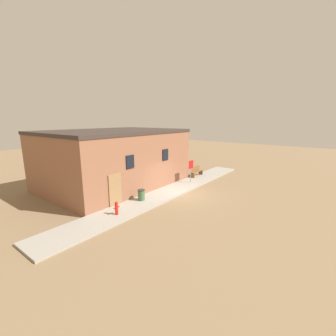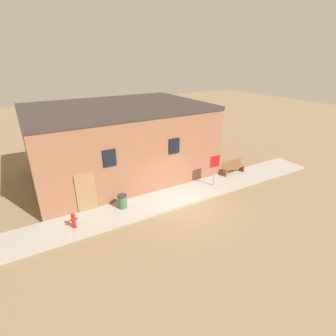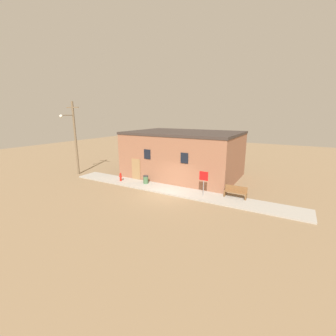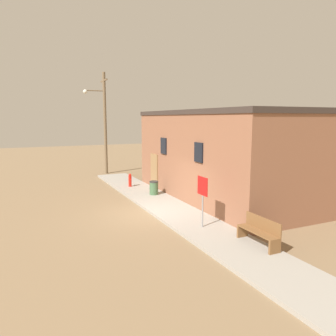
# 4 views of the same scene
# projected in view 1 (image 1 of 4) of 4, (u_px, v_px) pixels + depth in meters

# --- Properties ---
(ground_plane) EXTENTS (80.00, 80.00, 0.00)m
(ground_plane) POSITION_uv_depth(u_px,v_px,m) (182.00, 195.00, 17.09)
(ground_plane) COLOR #846B4C
(sidewalk) EXTENTS (21.10, 2.18, 0.13)m
(sidewalk) POSITION_uv_depth(u_px,v_px,m) (171.00, 191.00, 17.72)
(sidewalk) COLOR #9E998E
(sidewalk) RESTS_ON ground
(brick_building) EXTENTS (11.25, 7.97, 4.75)m
(brick_building) POSITION_uv_depth(u_px,v_px,m) (115.00, 158.00, 19.16)
(brick_building) COLOR #8E5B42
(brick_building) RESTS_ON ground
(fire_hydrant) EXTENTS (0.40, 0.19, 0.80)m
(fire_hydrant) POSITION_uv_depth(u_px,v_px,m) (117.00, 208.00, 13.13)
(fire_hydrant) COLOR red
(fire_hydrant) RESTS_ON sidewalk
(stop_sign) EXTENTS (0.72, 0.06, 1.98)m
(stop_sign) POSITION_uv_depth(u_px,v_px,m) (191.00, 167.00, 19.62)
(stop_sign) COLOR gray
(stop_sign) RESTS_ON sidewalk
(bench) EXTENTS (1.70, 0.44, 0.92)m
(bench) POSITION_uv_depth(u_px,v_px,m) (196.00, 171.00, 22.14)
(bench) COLOR brown
(bench) RESTS_ON sidewalk
(trash_bin) EXTENTS (0.50, 0.50, 0.75)m
(trash_bin) POSITION_uv_depth(u_px,v_px,m) (141.00, 195.00, 15.49)
(trash_bin) COLOR #426642
(trash_bin) RESTS_ON sidewalk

